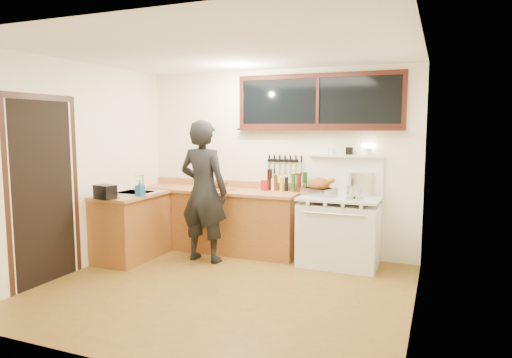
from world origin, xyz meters
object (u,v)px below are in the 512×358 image
at_px(cutting_board, 220,186).
at_px(roast_turkey, 319,188).
at_px(man, 204,191).
at_px(vintage_stove, 340,229).

distance_m(cutting_board, roast_turkey, 1.46).
bearing_deg(cutting_board, man, -88.09).
bearing_deg(vintage_stove, roast_turkey, 178.24).
height_order(cutting_board, roast_turkey, roast_turkey).
xyz_separation_m(vintage_stove, cutting_board, (-1.74, 0.01, 0.49)).
distance_m(man, cutting_board, 0.53).
relative_size(cutting_board, roast_turkey, 0.82).
height_order(vintage_stove, cutting_board, vintage_stove).
bearing_deg(cutting_board, vintage_stove, -0.31).
bearing_deg(cutting_board, roast_turkey, -0.03).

